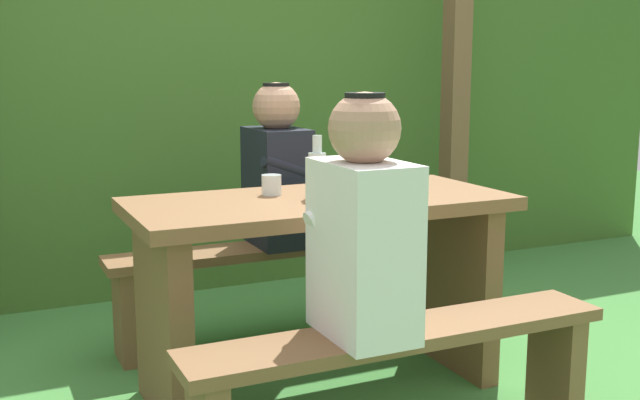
% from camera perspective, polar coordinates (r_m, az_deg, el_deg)
% --- Properties ---
extents(ground_plane, '(12.00, 12.00, 0.00)m').
position_cam_1_polar(ground_plane, '(3.03, 0.00, -13.89)').
color(ground_plane, '#41813A').
extents(hedge_backdrop, '(6.40, 0.79, 2.13)m').
position_cam_1_polar(hedge_backdrop, '(4.53, -10.05, 7.83)').
color(hedge_backdrop, '#3D6526').
rests_on(hedge_backdrop, ground_plane).
extents(pergola_post_right, '(0.12, 0.12, 1.97)m').
position_cam_1_polar(pergola_post_right, '(4.43, 10.07, 6.72)').
color(pergola_post_right, brown).
rests_on(pergola_post_right, ground_plane).
extents(picnic_table, '(1.40, 0.64, 0.75)m').
position_cam_1_polar(picnic_table, '(2.86, 0.00, -4.55)').
color(picnic_table, brown).
rests_on(picnic_table, ground_plane).
extents(bench_near, '(1.40, 0.24, 0.44)m').
position_cam_1_polar(bench_near, '(2.42, 6.09, -12.23)').
color(bench_near, brown).
rests_on(bench_near, ground_plane).
extents(bench_far, '(1.40, 0.24, 0.44)m').
position_cam_1_polar(bench_far, '(3.44, -4.20, -5.39)').
color(bench_far, brown).
rests_on(bench_far, ground_plane).
extents(person_white_shirt, '(0.25, 0.35, 0.72)m').
position_cam_1_polar(person_white_shirt, '(2.23, 3.24, -1.92)').
color(person_white_shirt, white).
rests_on(person_white_shirt, bench_near).
extents(person_black_coat, '(0.25, 0.35, 0.72)m').
position_cam_1_polar(person_black_coat, '(3.37, -3.22, 2.19)').
color(person_black_coat, black).
rests_on(person_black_coat, bench_far).
extents(drinking_glass, '(0.07, 0.07, 0.08)m').
position_cam_1_polar(drinking_glass, '(2.86, -3.65, 1.14)').
color(drinking_glass, silver).
rests_on(drinking_glass, picnic_table).
extents(bottle_left, '(0.07, 0.07, 0.23)m').
position_cam_1_polar(bottle_left, '(2.80, -0.21, 2.11)').
color(bottle_left, silver).
rests_on(bottle_left, picnic_table).
extents(cell_phone, '(0.08, 0.14, 0.01)m').
position_cam_1_polar(cell_phone, '(2.71, 2.30, -0.05)').
color(cell_phone, silver).
rests_on(cell_phone, picnic_table).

